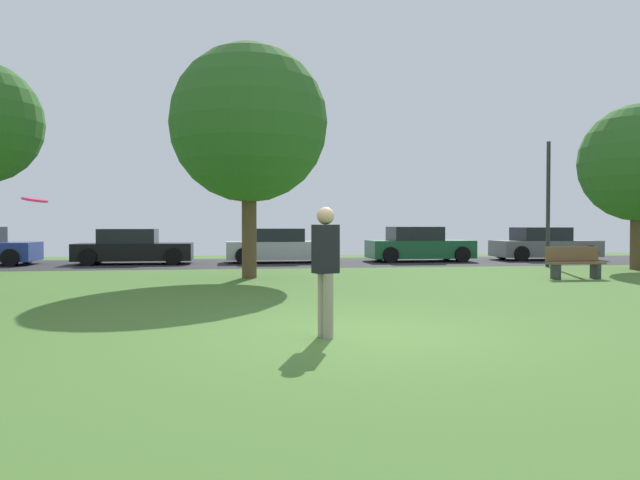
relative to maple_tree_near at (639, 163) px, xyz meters
name	(u,v)px	position (x,y,z in m)	size (l,w,h in m)	color
ground_plane	(359,334)	(-11.95, -10.58, -3.59)	(44.00, 44.00, 0.00)	#47702D
road_strip	(275,263)	(-11.95, 5.42, -3.59)	(44.00, 6.40, 0.01)	#28282B
maple_tree_near	(639,163)	(0.00, 0.00, 0.00)	(3.96, 3.96, 5.59)	brown
oak_tree_left	(249,124)	(-13.17, -1.38, 0.79)	(4.48, 4.48, 6.64)	brown
person_catcher	(325,265)	(-12.45, -10.79, -2.61)	(0.37, 0.30, 1.76)	gray
frisbee_disc	(35,200)	(-15.83, -11.82, -1.80)	(0.36, 0.36, 0.07)	#EA2D6B
parked_car_black	(133,248)	(-17.42, 5.47, -2.97)	(4.38, 2.00, 1.36)	black
parked_car_silver	(281,247)	(-11.70, 5.55, -2.96)	(4.41, 2.04, 1.37)	#B7B7BC
parked_car_green	(418,246)	(-5.99, 5.50, -2.94)	(4.25, 2.10, 1.44)	#195633
parked_car_grey	(544,245)	(-0.28, 5.76, -2.95)	(4.42, 2.03, 1.41)	slate
park_bench	(574,262)	(-4.15, -3.01, -3.13)	(1.60, 0.45, 0.90)	brown
street_lamp_post	(548,204)	(-2.39, 1.62, -1.34)	(0.14, 0.14, 4.50)	#2D2D33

